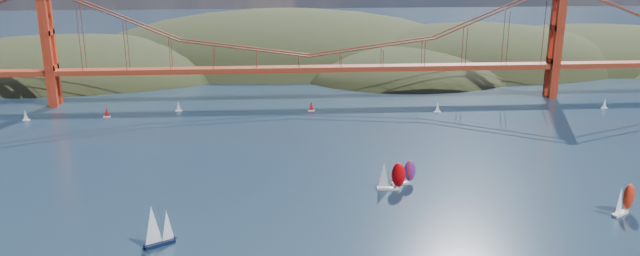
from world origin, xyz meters
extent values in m
ellipsoid|color=black|center=(-140.00, 260.00, -11.20)|extent=(240.00, 140.00, 64.00)
ellipsoid|color=black|center=(-10.00, 300.00, -16.80)|extent=(300.00, 180.00, 96.00)
ellipsoid|color=black|center=(110.00, 270.00, -13.30)|extent=(220.00, 140.00, 76.00)
ellipsoid|color=black|center=(60.00, 240.00, -8.40)|extent=(140.00, 110.00, 48.00)
ellipsoid|color=black|center=(200.00, 290.00, -10.50)|extent=(260.00, 160.00, 60.00)
cube|color=maroon|center=(0.00, 180.00, 16.00)|extent=(440.00, 7.00, 1.60)
cube|color=#991E08|center=(0.00, 180.00, 14.80)|extent=(440.00, 7.00, 0.80)
cube|color=#991E08|center=(-120.00, 180.00, 27.50)|extent=(4.00, 8.50, 55.00)
cube|color=#991E08|center=(120.00, 180.00, 27.50)|extent=(4.00, 8.50, 55.00)
cube|color=black|center=(-46.54, 33.29, 0.48)|extent=(7.99, 6.08, 0.96)
cylinder|color=#99999E|center=(-46.20, 33.50, 6.74)|extent=(0.12, 0.12, 11.55)
cone|color=white|center=(-47.77, 32.54, 6.16)|extent=(6.16, 6.16, 10.17)
cone|color=white|center=(-44.49, 34.54, 5.00)|extent=(4.40, 4.40, 8.09)
cube|color=white|center=(18.00, 65.95, 0.37)|extent=(6.35, 2.35, 0.74)
cylinder|color=#99999E|center=(18.31, 65.92, 5.40)|extent=(0.09, 0.09, 9.31)
cone|color=white|center=(16.89, 66.06, 4.93)|extent=(3.81, 3.81, 8.19)
ellipsoid|color=#CF0206|center=(21.39, 65.60, 4.93)|extent=(4.60, 3.15, 7.82)
cube|color=white|center=(80.79, 42.64, 0.36)|extent=(6.09, 4.53, 0.73)
cylinder|color=#99999E|center=(81.05, 42.79, 5.28)|extent=(0.09, 0.09, 9.10)
cone|color=white|center=(79.85, 42.09, 4.82)|extent=(4.65, 4.65, 8.00)
ellipsoid|color=red|center=(83.67, 44.33, 4.82)|extent=(5.01, 4.45, 7.64)
cube|color=silver|center=(23.01, 69.95, 0.33)|extent=(5.68, 2.36, 0.66)
cylinder|color=#99999E|center=(23.28, 69.99, 4.79)|extent=(0.08, 0.08, 8.26)
cone|color=white|center=(22.03, 69.80, 4.38)|extent=(3.52, 3.52, 7.27)
ellipsoid|color=red|center=(26.00, 70.40, 4.38)|extent=(4.18, 2.98, 6.94)
cube|color=silver|center=(-124.09, 153.51, 0.25)|extent=(3.00, 1.00, 0.50)
cone|color=white|center=(-124.09, 153.51, 2.60)|extent=(2.00, 2.00, 4.20)
cube|color=silver|center=(-90.55, 156.30, 0.25)|extent=(3.00, 1.00, 0.50)
cone|color=red|center=(-90.55, 156.30, 2.60)|extent=(2.00, 2.00, 4.20)
cube|color=silver|center=(-60.58, 164.45, 0.25)|extent=(3.00, 1.00, 0.50)
cone|color=white|center=(-60.58, 164.45, 2.60)|extent=(2.00, 2.00, 4.20)
cube|color=silver|center=(135.21, 155.23, 0.25)|extent=(3.00, 1.00, 0.50)
cone|color=white|center=(135.21, 155.23, 2.60)|extent=(2.00, 2.00, 4.20)
cube|color=silver|center=(56.39, 153.83, 0.25)|extent=(3.00, 1.00, 0.50)
cone|color=white|center=(56.39, 153.83, 2.60)|extent=(2.00, 2.00, 4.20)
cube|color=silver|center=(-0.27, 160.23, 0.25)|extent=(3.00, 1.00, 0.50)
cone|color=red|center=(-0.27, 160.23, 2.60)|extent=(2.00, 2.00, 4.20)
camera|label=1|loc=(-15.82, -113.10, 75.04)|focal=35.00mm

